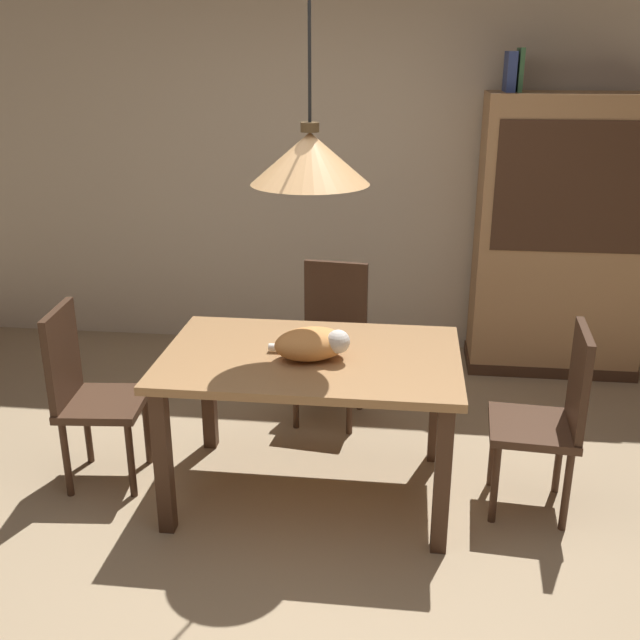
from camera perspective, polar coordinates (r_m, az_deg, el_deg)
name	(u,v)px	position (r m, az deg, el deg)	size (l,w,h in m)	color
ground	(302,564)	(3.37, -1.39, -18.31)	(10.00, 10.00, 0.00)	tan
back_wall	(354,148)	(5.32, 2.61, 13.12)	(6.40, 0.10, 2.90)	beige
dining_table	(311,374)	(3.52, -0.70, -4.18)	(1.40, 0.90, 0.75)	#A87A4C
chair_right_side	(552,413)	(3.62, 17.45, -6.88)	(0.43, 0.43, 0.93)	#472D1E
chair_left_side	(87,389)	(3.87, -17.57, -5.07)	(0.44, 0.44, 0.93)	#472D1E
chair_far_back	(332,334)	(4.37, 0.92, -1.13)	(0.44, 0.44, 0.93)	#472D1E
cat_sleeping	(313,344)	(3.40, -0.53, -1.84)	(0.41, 0.32, 0.16)	#E59951
pendant_lamp	(310,158)	(3.24, -0.78, 12.42)	(0.52, 0.52, 1.30)	#E0A86B
hutch_bookcase	(560,243)	(5.18, 18.06, 5.65)	(1.12, 0.45, 1.85)	tan
book_blue_wide	(510,72)	(4.97, 14.45, 18.07)	(0.06, 0.24, 0.24)	#384C93
book_green_slim	(520,70)	(4.98, 15.14, 18.13)	(0.03, 0.20, 0.26)	#427A4C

